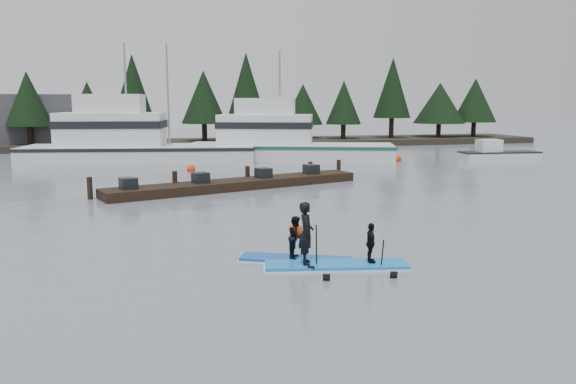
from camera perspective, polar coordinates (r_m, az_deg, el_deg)
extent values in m
plane|color=slate|center=(14.82, 5.75, -7.79)|extent=(160.00, 160.00, 0.00)
cube|color=#2D281E|center=(55.67, -9.16, 4.89)|extent=(70.00, 8.00, 0.60)
cube|color=#4C4C51|center=(58.06, -23.39, 6.61)|extent=(18.00, 6.00, 5.00)
cube|color=silver|center=(42.05, -14.76, 3.11)|extent=(16.86, 7.32, 2.18)
cube|color=white|center=(42.29, -17.50, 6.10)|extent=(7.80, 4.50, 2.36)
cylinder|color=gray|center=(42.00, -16.13, 9.44)|extent=(0.14, 0.14, 7.18)
cube|color=silver|center=(42.13, 0.20, 3.42)|extent=(15.87, 9.04, 2.18)
cube|color=white|center=(42.15, -2.30, 6.39)|extent=(7.52, 5.19, 2.18)
cylinder|color=gray|center=(41.99, -0.85, 9.54)|extent=(0.14, 0.14, 6.80)
cube|color=silver|center=(44.45, 20.66, 3.43)|extent=(5.92, 2.16, 0.68)
cube|color=black|center=(28.23, -5.13, 0.79)|extent=(13.33, 5.96, 0.45)
sphere|color=red|center=(35.72, -9.82, 2.08)|extent=(0.54, 0.54, 0.54)
sphere|color=red|center=(42.04, 11.02, 3.09)|extent=(0.61, 0.61, 0.61)
cube|color=#124DAF|center=(15.40, 0.82, -6.87)|extent=(3.07, 1.91, 0.11)
imported|color=black|center=(15.23, 0.83, -4.59)|extent=(0.63, 0.69, 1.15)
cube|color=#E84B13|center=(15.20, 0.83, -4.08)|extent=(0.36, 0.31, 0.32)
cylinder|color=black|center=(15.11, 1.63, -6.54)|extent=(0.49, 0.75, 1.46)
cube|color=#167FD1|center=(14.88, 4.93, -7.44)|extent=(3.84, 1.58, 0.13)
imported|color=black|center=(14.56, 1.86, -4.18)|extent=(0.50, 0.66, 1.63)
cylinder|color=black|center=(14.48, 2.91, -6.07)|extent=(0.35, 0.92, 1.62)
imported|color=black|center=(14.88, 8.41, -5.13)|extent=(0.37, 0.66, 1.06)
cylinder|color=black|center=(14.84, 9.49, -7.07)|extent=(0.31, 0.81, 1.42)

